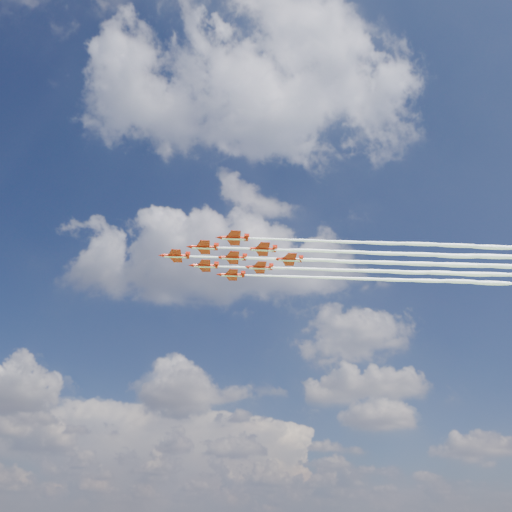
# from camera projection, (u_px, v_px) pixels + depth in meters

# --- Properties ---
(jet_lead) EXTENTS (109.14, 19.02, 2.50)m
(jet_lead) POSITION_uv_depth(u_px,v_px,m) (336.00, 261.00, 160.97)
(jet_lead) COLOR #AD1809
(jet_row2_port) EXTENTS (109.14, 19.02, 2.50)m
(jet_row2_port) POSITION_uv_depth(u_px,v_px,m) (369.00, 253.00, 156.10)
(jet_row2_port) COLOR #AD1809
(jet_row2_starb) EXTENTS (109.14, 19.02, 2.50)m
(jet_row2_starb) POSITION_uv_depth(u_px,v_px,m) (359.00, 270.00, 166.91)
(jet_row2_starb) COLOR #AD1809
(jet_row3_port) EXTENTS (109.14, 19.02, 2.50)m
(jet_row3_port) POSITION_uv_depth(u_px,v_px,m) (404.00, 244.00, 151.23)
(jet_row3_port) COLOR #AD1809
(jet_row3_centre) EXTENTS (109.14, 19.02, 2.50)m
(jet_row3_centre) POSITION_uv_depth(u_px,v_px,m) (391.00, 263.00, 162.04)
(jet_row3_centre) COLOR #AD1809
(jet_row3_starb) EXTENTS (109.14, 19.02, 2.50)m
(jet_row3_starb) POSITION_uv_depth(u_px,v_px,m) (381.00, 279.00, 172.85)
(jet_row3_starb) COLOR #AD1809
(jet_row4_port) EXTENTS (109.14, 19.02, 2.50)m
(jet_row4_port) POSITION_uv_depth(u_px,v_px,m) (426.00, 254.00, 157.16)
(jet_row4_port) COLOR #AD1809
(jet_row4_starb) EXTENTS (109.14, 19.02, 2.50)m
(jet_row4_starb) POSITION_uv_depth(u_px,v_px,m) (412.00, 272.00, 167.97)
(jet_row4_starb) COLOR #AD1809
(jet_tail) EXTENTS (109.14, 19.02, 2.50)m
(jet_tail) POSITION_uv_depth(u_px,v_px,m) (446.00, 264.00, 163.10)
(jet_tail) COLOR #AD1809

